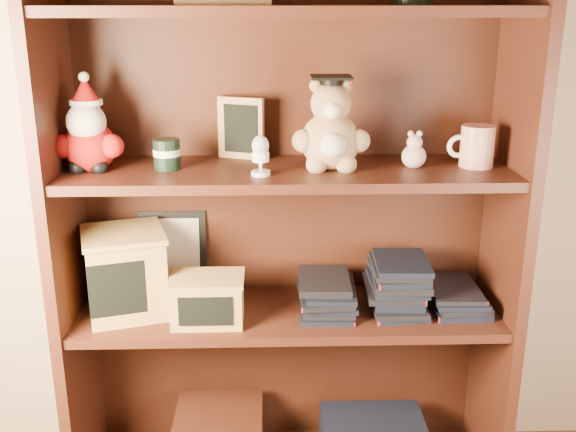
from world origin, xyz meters
name	(u,v)px	position (x,y,z in m)	size (l,w,h in m)	color
bookcase	(286,225)	(-0.12, 1.36, 0.78)	(1.20, 0.35, 1.60)	#3E1C11
shelf_lower	(288,313)	(-0.12, 1.30, 0.54)	(1.14, 0.33, 0.02)	#3E1C11
shelf_upper	(288,173)	(-0.12, 1.30, 0.94)	(1.14, 0.33, 0.02)	#3E1C11
santa_plush	(88,134)	(-0.62, 1.30, 1.04)	(0.18, 0.13, 0.25)	#A50F0F
teachers_tin	(167,154)	(-0.43, 1.30, 0.99)	(0.07, 0.07, 0.08)	black
chalkboard_plaque	(241,129)	(-0.24, 1.42, 1.03)	(0.13, 0.09, 0.17)	#9E7547
egg_cup	(261,154)	(-0.19, 1.23, 1.00)	(0.05, 0.05, 0.10)	white
grad_teddy_bear	(331,133)	(-0.01, 1.30, 1.04)	(0.20, 0.17, 0.24)	tan
pink_figurine	(414,153)	(0.20, 1.30, 0.99)	(0.06, 0.06, 0.10)	#CBA49D
teacher_mug	(476,146)	(0.36, 1.30, 1.00)	(0.12, 0.09, 0.11)	silver
certificate_frame	(173,252)	(-0.45, 1.44, 0.67)	(0.19, 0.05, 0.24)	black
treats_box	(125,272)	(-0.56, 1.30, 0.67)	(0.26, 0.26, 0.23)	tan
pencils_box	(208,299)	(-0.33, 1.24, 0.61)	(0.19, 0.14, 0.13)	tan
book_stack_left	(328,293)	(-0.01, 1.30, 0.60)	(0.14, 0.20, 0.10)	black
book_stack_mid	(397,284)	(0.18, 1.30, 0.62)	(0.14, 0.20, 0.14)	black
book_stack_right	(454,297)	(0.34, 1.30, 0.58)	(0.14, 0.20, 0.06)	black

